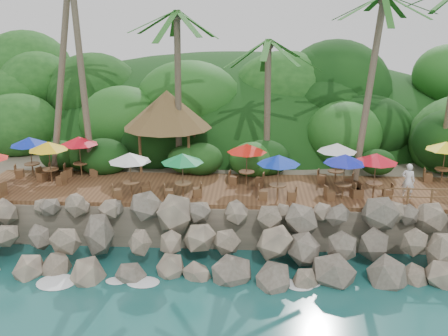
{
  "coord_description": "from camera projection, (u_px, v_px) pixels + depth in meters",
  "views": [
    {
      "loc": [
        1.43,
        -18.76,
        10.94
      ],
      "look_at": [
        0.0,
        6.0,
        3.4
      ],
      "focal_mm": 39.86,
      "sensor_mm": 36.0,
      "label": 1
    }
  ],
  "objects": [
    {
      "name": "jungle_foliage",
      "position": [
        231.0,
        177.0,
        35.51
      ],
      "size": [
        44.0,
        16.0,
        12.0
      ],
      "primitive_type": null,
      "color": "#143811",
      "rests_on": "ground"
    },
    {
      "name": "dining_clusters",
      "position": [
        205.0,
        154.0,
        25.56
      ],
      "size": [
        25.72,
        5.32,
        2.29
      ],
      "color": "brown",
      "rests_on": "terrace"
    },
    {
      "name": "foam_line",
      "position": [
        216.0,
        281.0,
        21.46
      ],
      "size": [
        25.2,
        0.8,
        0.06
      ],
      "color": "white",
      "rests_on": "ground"
    },
    {
      "name": "palapa",
      "position": [
        167.0,
        109.0,
        29.01
      ],
      "size": [
        5.23,
        5.23,
        4.6
      ],
      "color": "brown",
      "rests_on": "ground"
    },
    {
      "name": "waiter",
      "position": [
        408.0,
        181.0,
        24.57
      ],
      "size": [
        0.76,
        0.63,
        1.77
      ],
      "primitive_type": "imported",
      "rotation": [
        0.0,
        0.0,
        2.76
      ],
      "color": "white",
      "rests_on": "terrace"
    },
    {
      "name": "seawall",
      "position": [
        219.0,
        240.0,
        22.76
      ],
      "size": [
        29.0,
        4.0,
        2.3
      ],
      "primitive_type": null,
      "color": "gray",
      "rests_on": "ground"
    },
    {
      "name": "terrace",
      "position": [
        224.0,
        190.0,
        26.27
      ],
      "size": [
        26.0,
        5.0,
        0.2
      ],
      "primitive_type": "cube",
      "color": "brown",
      "rests_on": "land_base"
    },
    {
      "name": "ground",
      "position": [
        216.0,
        285.0,
        21.18
      ],
      "size": [
        140.0,
        140.0,
        0.0
      ],
      "primitive_type": "plane",
      "color": "#19514F",
      "rests_on": "ground"
    },
    {
      "name": "jungle_hill",
      "position": [
        235.0,
        147.0,
        43.63
      ],
      "size": [
        44.8,
        28.0,
        15.4
      ],
      "primitive_type": "ellipsoid",
      "color": "#143811",
      "rests_on": "ground"
    },
    {
      "name": "land_base",
      "position": [
        232.0,
        159.0,
        36.16
      ],
      "size": [
        32.0,
        25.2,
        2.1
      ],
      "primitive_type": "cube",
      "color": "gray",
      "rests_on": "ground"
    }
  ]
}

